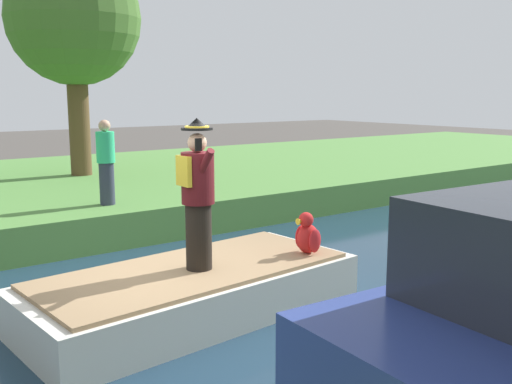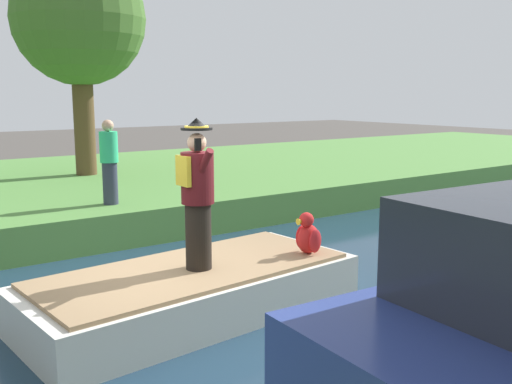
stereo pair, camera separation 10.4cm
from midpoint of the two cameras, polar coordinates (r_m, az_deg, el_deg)
ground_plane at (r=7.43m, az=-8.00°, el=-12.90°), size 80.00×80.00×0.00m
canal_water at (r=7.42m, az=-8.01°, el=-12.54°), size 6.68×48.00×0.10m
grass_bank_near at (r=15.01m, az=-23.45°, el=-0.55°), size 10.10×48.00×0.76m
boat at (r=7.39m, az=-6.58°, el=-9.68°), size 2.15×4.34×0.61m
person_pirate at (r=7.01m, az=-6.18°, el=-0.28°), size 0.61×0.42×1.85m
parrot_plush at (r=7.83m, az=4.72°, el=-4.30°), size 0.36×0.34×0.57m
tree_slender at (r=15.62m, az=-17.69°, el=15.80°), size 3.29×3.29×5.56m
person_bystander at (r=11.23m, az=-14.82°, el=2.88°), size 0.34×0.34×1.60m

